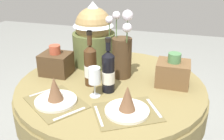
# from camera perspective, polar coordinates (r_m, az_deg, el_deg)

# --- Properties ---
(dining_table) EXTENTS (1.25, 1.25, 0.75)m
(dining_table) POSITION_cam_1_polar(r_m,az_deg,el_deg) (1.75, -0.28, -6.66)
(dining_table) COLOR olive
(dining_table) RESTS_ON ground
(place_setting_left) EXTENTS (0.43, 0.41, 0.16)m
(place_setting_left) POSITION_cam_1_polar(r_m,az_deg,el_deg) (1.48, -12.59, -5.59)
(place_setting_left) COLOR brown
(place_setting_left) RESTS_ON dining_table
(place_setting_right) EXTENTS (0.42, 0.40, 0.16)m
(place_setting_right) POSITION_cam_1_polar(r_m,az_deg,el_deg) (1.36, 3.44, -7.86)
(place_setting_right) COLOR brown
(place_setting_right) RESTS_ON dining_table
(flower_vase) EXTENTS (0.20, 0.18, 0.47)m
(flower_vase) POSITION_cam_1_polar(r_m,az_deg,el_deg) (1.71, 2.23, 3.90)
(flower_vase) COLOR #47331E
(flower_vase) RESTS_ON dining_table
(wine_bottle_left) EXTENTS (0.08, 0.08, 0.36)m
(wine_bottle_left) POSITION_cam_1_polar(r_m,az_deg,el_deg) (1.62, -4.85, 1.08)
(wine_bottle_left) COLOR #422814
(wine_bottle_left) RESTS_ON dining_table
(wine_bottle_centre) EXTENTS (0.08, 0.08, 0.34)m
(wine_bottle_centre) POSITION_cam_1_polar(r_m,az_deg,el_deg) (1.53, -0.84, -0.33)
(wine_bottle_centre) COLOR black
(wine_bottle_centre) RESTS_ON dining_table
(wine_glass_left) EXTENTS (0.07, 0.07, 0.19)m
(wine_glass_left) POSITION_cam_1_polar(r_m,az_deg,el_deg) (1.48, -3.97, -1.41)
(wine_glass_left) COLOR silver
(wine_glass_left) RESTS_ON dining_table
(gift_tub_back_left) EXTENTS (0.32, 0.32, 0.48)m
(gift_tub_back_left) POSITION_cam_1_polar(r_m,az_deg,el_deg) (1.92, -4.14, 8.48)
(gift_tub_back_left) COLOR #566033
(gift_tub_back_left) RESTS_ON dining_table
(woven_basket_side_left) EXTENTS (0.20, 0.17, 0.21)m
(woven_basket_side_left) POSITION_cam_1_polar(r_m,az_deg,el_deg) (1.82, -12.42, 1.56)
(woven_basket_side_left) COLOR #47331E
(woven_basket_side_left) RESTS_ON dining_table
(woven_basket_side_right) EXTENTS (0.21, 0.18, 0.22)m
(woven_basket_side_right) POSITION_cam_1_polar(r_m,az_deg,el_deg) (1.68, 13.50, -0.52)
(woven_basket_side_right) COLOR brown
(woven_basket_side_right) RESTS_ON dining_table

